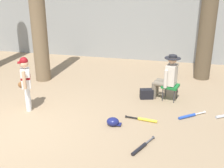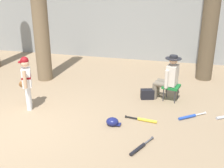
# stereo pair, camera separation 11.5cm
# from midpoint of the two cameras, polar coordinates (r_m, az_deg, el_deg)

# --- Properties ---
(ground_plane) EXTENTS (60.00, 60.00, 0.00)m
(ground_plane) POSITION_cam_midpoint_polar(r_m,az_deg,el_deg) (6.27, -19.85, -9.18)
(ground_plane) COLOR #937A5B
(concrete_back_wall) EXTENTS (18.00, 0.36, 2.57)m
(concrete_back_wall) POSITION_cam_midpoint_polar(r_m,az_deg,el_deg) (11.28, -3.56, 12.02)
(concrete_back_wall) COLOR gray
(concrete_back_wall) RESTS_ON ground
(tree_near_player) EXTENTS (0.77, 0.77, 4.85)m
(tree_near_player) POSITION_cam_midpoint_polar(r_m,az_deg,el_deg) (8.64, -15.17, 13.61)
(tree_near_player) COLOR brown
(tree_near_player) RESTS_ON ground
(young_ballplayer) EXTENTS (0.49, 0.54, 1.31)m
(young_ballplayer) POSITION_cam_midpoint_polar(r_m,az_deg,el_deg) (6.92, -17.53, 0.75)
(young_ballplayer) COLOR white
(young_ballplayer) RESTS_ON ground
(folding_stool) EXTENTS (0.48, 0.48, 0.41)m
(folding_stool) POSITION_cam_midpoint_polar(r_m,az_deg,el_deg) (7.39, 11.29, -0.53)
(folding_stool) COLOR #196B2D
(folding_stool) RESTS_ON ground
(seated_spectator) EXTENTS (0.68, 0.54, 1.20)m
(seated_spectator) POSITION_cam_midpoint_polar(r_m,az_deg,el_deg) (7.32, 10.69, 1.60)
(seated_spectator) COLOR #6B6051
(seated_spectator) RESTS_ON ground
(handbag_beside_stool) EXTENTS (0.38, 0.27, 0.26)m
(handbag_beside_stool) POSITION_cam_midpoint_polar(r_m,az_deg,el_deg) (7.45, 6.55, -2.00)
(handbag_beside_stool) COLOR black
(handbag_beside_stool) RESTS_ON ground
(bat_black_composite) EXTENTS (0.37, 0.70, 0.07)m
(bat_black_composite) POSITION_cam_midpoint_polar(r_m,az_deg,el_deg) (5.40, 5.23, -12.66)
(bat_black_composite) COLOR black
(bat_black_composite) RESTS_ON ground
(bat_yellow_trainer) EXTENTS (0.73, 0.16, 0.07)m
(bat_yellow_trainer) POSITION_cam_midpoint_polar(r_m,az_deg,el_deg) (6.36, 6.14, -7.18)
(bat_yellow_trainer) COLOR yellow
(bat_yellow_trainer) RESTS_ON ground
(bat_blue_youth) EXTENTS (0.63, 0.51, 0.07)m
(bat_blue_youth) POSITION_cam_midpoint_polar(r_m,az_deg,el_deg) (6.70, 14.83, -6.25)
(bat_blue_youth) COLOR #2347AD
(bat_blue_youth) RESTS_ON ground
(batting_helmet_navy) EXTENTS (0.32, 0.25, 0.19)m
(batting_helmet_navy) POSITION_cam_midpoint_polar(r_m,az_deg,el_deg) (6.14, -0.35, -7.65)
(batting_helmet_navy) COLOR navy
(batting_helmet_navy) RESTS_ON ground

